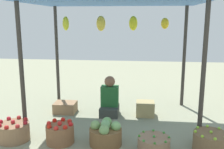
{
  "coord_description": "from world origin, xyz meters",
  "views": [
    {
      "loc": [
        0.48,
        -4.82,
        1.88
      ],
      "look_at": [
        0.0,
        -0.48,
        0.95
      ],
      "focal_mm": 42.19,
      "sensor_mm": 36.0,
      "label": 1
    }
  ],
  "objects": [
    {
      "name": "wooden_crate_stacked_rear",
      "position": [
        0.59,
        0.16,
        0.14
      ],
      "size": [
        0.35,
        0.32,
        0.28
      ],
      "primitive_type": "cube",
      "color": "tan",
      "rests_on": "ground"
    },
    {
      "name": "wooden_crate_near_vendor",
      "position": [
        -1.03,
        0.16,
        0.1
      ],
      "size": [
        0.43,
        0.36,
        0.21
      ],
      "primitive_type": "cube",
      "color": "#95704E",
      "rests_on": "ground"
    },
    {
      "name": "basket_red_apples",
      "position": [
        -1.48,
        -1.16,
        0.14
      ],
      "size": [
        0.49,
        0.49,
        0.34
      ],
      "color": "#856347",
      "rests_on": "ground"
    },
    {
      "name": "market_stall_structure",
      "position": [
        0.0,
        0.01,
        2.0
      ],
      "size": [
        3.1,
        2.1,
        2.18
      ],
      "color": "#38332D",
      "rests_on": "ground"
    },
    {
      "name": "vendor_person",
      "position": [
        -0.11,
        0.14,
        0.3
      ],
      "size": [
        0.36,
        0.44,
        0.78
      ],
      "color": "#3A3E3A",
      "rests_on": "ground"
    },
    {
      "name": "basket_cabbages",
      "position": [
        -0.02,
        -1.14,
        0.17
      ],
      "size": [
        0.49,
        0.49,
        0.39
      ],
      "color": "brown",
      "rests_on": "ground"
    },
    {
      "name": "basket_limes",
      "position": [
        1.5,
        -1.18,
        0.14
      ],
      "size": [
        0.49,
        0.49,
        0.32
      ],
      "color": "brown",
      "rests_on": "ground"
    },
    {
      "name": "ground_plane",
      "position": [
        0.0,
        0.0,
        0.0
      ],
      "size": [
        14.0,
        14.0,
        0.0
      ],
      "primitive_type": "plane",
      "color": "gray"
    },
    {
      "name": "basket_green_chilies",
      "position": [
        0.7,
        -1.24,
        0.1
      ],
      "size": [
        0.47,
        0.47,
        0.23
      ],
      "color": "#917056",
      "rests_on": "ground"
    },
    {
      "name": "basket_red_tomatoes",
      "position": [
        -0.73,
        -1.16,
        0.15
      ],
      "size": [
        0.43,
        0.43,
        0.35
      ],
      "color": "brown",
      "rests_on": "ground"
    }
  ]
}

